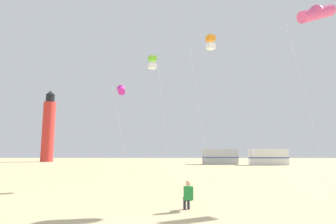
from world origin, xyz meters
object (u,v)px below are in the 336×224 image
object	(u,v)px
kite_box_orange	(211,43)
kite_tube_rainbow	(316,13)
rv_van_silver	(220,157)
rv_van_white	(268,157)
lighthouse_distant	(48,128)
kite_flyer_standing	(188,195)
kite_tube_magenta	(121,90)
kite_box_lime	(152,63)

from	to	relation	value
kite_box_orange	kite_tube_rainbow	bearing A→B (deg)	-49.41
kite_tube_rainbow	rv_van_silver	bearing A→B (deg)	90.14
kite_box_orange	rv_van_white	size ratio (longest dim) A/B	1.79
rv_van_silver	kite_tube_rainbow	bearing A→B (deg)	-88.01
lighthouse_distant	rv_van_white	size ratio (longest dim) A/B	2.56
kite_flyer_standing	kite_tube_magenta	distance (m)	19.08
kite_tube_magenta	rv_van_silver	xyz separation A→B (m)	(13.77, 25.05, -7.14)
kite_tube_magenta	rv_van_silver	size ratio (longest dim) A/B	1.42
kite_flyer_standing	kite_tube_magenta	size ratio (longest dim) A/B	0.13
lighthouse_distant	rv_van_silver	size ratio (longest dim) A/B	2.58
kite_tube_rainbow	kite_box_lime	world-z (taller)	kite_tube_rainbow
kite_tube_rainbow	rv_van_white	world-z (taller)	kite_tube_rainbow
kite_tube_magenta	lighthouse_distant	xyz separation A→B (m)	(-24.36, 37.46, -0.69)
kite_flyer_standing	kite_box_orange	world-z (taller)	kite_box_orange
kite_tube_magenta	kite_tube_rainbow	xyz separation A→B (m)	(13.86, -11.92, 1.87)
kite_flyer_standing	kite_box_lime	xyz separation A→B (m)	(-2.53, 13.11, 9.70)
kite_flyer_standing	rv_van_silver	size ratio (longest dim) A/B	0.18
kite_tube_rainbow	lighthouse_distant	bearing A→B (deg)	127.73
kite_tube_magenta	lighthouse_distant	world-z (taller)	lighthouse_distant
kite_tube_magenta	kite_tube_rainbow	world-z (taller)	kite_tube_rainbow
kite_box_lime	rv_van_white	world-z (taller)	kite_box_lime
kite_box_orange	kite_box_lime	distance (m)	5.60
kite_box_orange	kite_box_lime	xyz separation A→B (m)	(-4.98, 2.41, -0.87)
kite_flyer_standing	rv_van_silver	xyz separation A→B (m)	(7.79, 41.34, 0.78)
lighthouse_distant	rv_van_silver	xyz separation A→B (m)	(38.13, -12.41, -6.45)
kite_tube_magenta	kite_box_orange	distance (m)	10.47
lighthouse_distant	rv_van_silver	world-z (taller)	lighthouse_distant
kite_box_orange	kite_tube_rainbow	size ratio (longest dim) A/B	1.06
kite_box_orange	kite_tube_rainbow	xyz separation A→B (m)	(5.42, -6.33, -0.78)
kite_box_orange	kite_box_lime	bearing A→B (deg)	154.16
kite_tube_magenta	rv_van_silver	distance (m)	29.47
kite_box_orange	rv_van_white	bearing A→B (deg)	64.54
kite_flyer_standing	rv_van_white	distance (m)	42.03
rv_van_silver	kite_tube_magenta	bearing A→B (deg)	-116.94
kite_flyer_standing	kite_tube_rainbow	xyz separation A→B (m)	(7.87, 4.37, 9.79)
kite_tube_magenta	kite_box_lime	bearing A→B (deg)	-42.66
kite_box_lime	rv_van_white	xyz separation A→B (m)	(18.41, 25.79, -8.92)
kite_box_orange	lighthouse_distant	size ratio (longest dim) A/B	0.70
kite_box_orange	rv_van_silver	distance (m)	32.61
kite_tube_magenta	kite_box_lime	distance (m)	5.03
lighthouse_distant	rv_van_silver	bearing A→B (deg)	-18.03
kite_box_orange	rv_van_white	world-z (taller)	kite_box_orange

